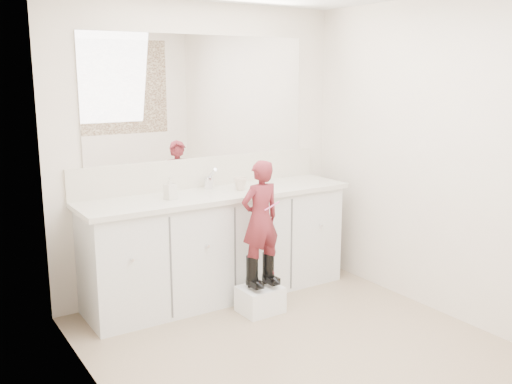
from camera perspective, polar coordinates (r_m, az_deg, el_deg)
floor at (r=3.97m, az=5.20°, el=-15.83°), size 3.00×3.00×0.00m
wall_back at (r=4.83m, az=-5.51°, el=4.18°), size 2.60×0.00×2.60m
wall_left at (r=2.97m, az=-14.63°, el=-1.03°), size 0.00×3.00×3.00m
wall_right at (r=4.48m, az=18.77°, el=3.02°), size 0.00×3.00×3.00m
vanity_cabinet at (r=4.76m, az=-3.81°, el=-5.48°), size 2.20×0.55×0.85m
countertop at (r=4.63m, az=-3.79°, el=-0.26°), size 2.28×0.58×0.04m
backsplash at (r=4.84m, az=-5.39°, el=1.99°), size 2.28×0.03×0.25m
mirror at (r=4.78m, az=-5.55°, el=9.40°), size 2.00×0.02×1.00m
faucet at (r=4.76m, az=-4.76°, el=0.91°), size 0.08×0.08×0.10m
cup at (r=4.70m, az=-1.56°, el=0.84°), size 0.14×0.14×0.10m
soap_bottle at (r=4.40m, az=-8.59°, el=0.42°), size 0.10×0.10×0.18m
step_stool at (r=4.54m, az=0.42°, el=-10.68°), size 0.33×0.27×0.20m
boot_left at (r=4.41m, az=-0.40°, el=-8.07°), size 0.10×0.18×0.27m
boot_right at (r=4.49m, az=1.23°, el=-7.72°), size 0.10×0.18×0.27m
toddler at (r=4.33m, az=0.43°, el=-2.69°), size 0.33×0.22×0.90m
toothbrush at (r=4.30m, az=1.60°, el=-1.42°), size 0.14×0.02×0.06m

